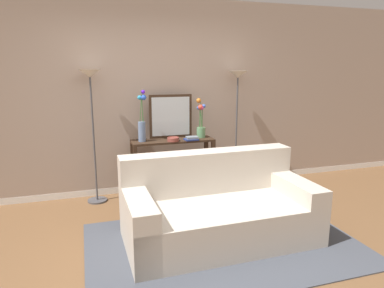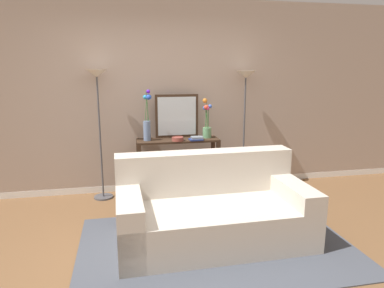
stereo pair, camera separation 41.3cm
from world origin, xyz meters
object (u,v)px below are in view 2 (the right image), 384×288
wall_mirror (177,116)px  fruit_bowl (178,139)px  floor_lamp_right (245,97)px  book_row_under_console (155,192)px  floor_lamp_left (98,98)px  console_table (178,157)px  book_stack (196,138)px  couch (212,211)px  vase_short_flowers (207,123)px  vase_tall_flowers (147,123)px

wall_mirror → fruit_bowl: bearing=-97.4°
floor_lamp_right → book_row_under_console: floor_lamp_right is taller
floor_lamp_left → wall_mirror: bearing=3.8°
floor_lamp_right → wall_mirror: size_ratio=2.84×
console_table → floor_lamp_left: 1.34m
fruit_bowl → book_stack: 0.26m
book_stack → couch: bearing=-95.1°
floor_lamp_right → book_stack: size_ratio=8.93×
console_table → book_stack: 0.38m
couch → vase_short_flowers: vase_short_flowers is taller
floor_lamp_right → fruit_bowl: size_ratio=10.84×
vase_tall_flowers → book_row_under_console: 1.00m
book_stack → book_row_under_console: book_stack is taller
book_stack → fruit_bowl: bearing=179.9°
floor_lamp_right → vase_tall_flowers: (-1.41, -0.07, -0.32)m
floor_lamp_left → book_stack: bearing=-7.7°
floor_lamp_right → book_stack: bearing=-166.9°
floor_lamp_right → vase_short_flowers: size_ratio=3.13×
book_row_under_console → console_table: bearing=-0.0°
couch → wall_mirror: bearing=94.4°
floor_lamp_left → floor_lamp_right: 2.04m
vase_short_flowers → fruit_bowl: (-0.44, -0.13, -0.18)m
book_stack → book_row_under_console: (-0.58, 0.10, -0.77)m
fruit_bowl → wall_mirror: bearing=82.6°
wall_mirror → vase_short_flowers: bearing=-15.2°
floor_lamp_left → fruit_bowl: size_ratio=10.98×
vase_tall_flowers → couch: bearing=-68.5°
wall_mirror → book_stack: (0.23, -0.24, -0.28)m
couch → vase_tall_flowers: (-0.55, 1.39, 0.74)m
floor_lamp_left → vase_short_flowers: 1.51m
couch → floor_lamp_right: (0.86, 1.46, 1.06)m
couch → vase_tall_flowers: vase_tall_flowers is taller
console_table → floor_lamp_right: (0.99, 0.07, 0.82)m
book_stack → book_row_under_console: bearing=169.9°
floor_lamp_right → book_stack: floor_lamp_right is taller
floor_lamp_left → book_stack: size_ratio=9.05×
floor_lamp_left → vase_tall_flowers: size_ratio=2.55×
floor_lamp_left → book_row_under_console: size_ratio=6.86×
couch → fruit_bowl: size_ratio=12.23×
console_table → floor_lamp_right: bearing=4.1°
floor_lamp_left → book_row_under_console: bearing=-5.7°
vase_tall_flowers → vase_short_flowers: 0.84m
fruit_bowl → book_row_under_console: (-0.32, 0.10, -0.78)m
console_table → vase_tall_flowers: bearing=179.7°
console_table → floor_lamp_left: (-1.05, 0.07, 0.84)m
book_row_under_console → fruit_bowl: bearing=-17.9°
console_table → floor_lamp_right: 1.29m
floor_lamp_right → vase_short_flowers: 0.67m
couch → console_table: couch is taller
console_table → vase_short_flowers: size_ratio=2.05×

